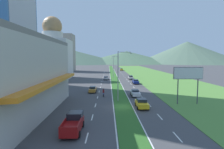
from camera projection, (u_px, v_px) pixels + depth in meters
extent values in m
plane|color=#424244|center=(123.00, 107.00, 33.53)|extent=(600.00, 600.00, 0.00)
cube|color=#2D6023|center=(114.00, 76.00, 93.28)|extent=(3.20, 240.00, 0.06)
cube|color=#518438|center=(154.00, 76.00, 93.71)|extent=(24.00, 240.00, 0.06)
cube|color=silver|center=(87.00, 138.00, 20.61)|extent=(0.16, 2.80, 0.01)
cube|color=silver|center=(92.00, 117.00, 27.71)|extent=(0.16, 2.80, 0.01)
cube|color=silver|center=(95.00, 105.00, 34.81)|extent=(0.16, 2.80, 0.01)
cube|color=silver|center=(98.00, 97.00, 41.91)|extent=(0.16, 2.80, 0.01)
cube|color=silver|center=(99.00, 92.00, 49.01)|extent=(0.16, 2.80, 0.01)
cube|color=silver|center=(100.00, 87.00, 56.11)|extent=(0.16, 2.80, 0.01)
cube|color=silver|center=(101.00, 84.00, 63.21)|extent=(0.16, 2.80, 0.01)
cube|color=silver|center=(102.00, 81.00, 70.31)|extent=(0.16, 2.80, 0.01)
cube|color=silver|center=(102.00, 79.00, 77.41)|extent=(0.16, 2.80, 0.01)
cube|color=silver|center=(103.00, 78.00, 84.51)|extent=(0.16, 2.80, 0.01)
cube|color=silver|center=(103.00, 76.00, 91.61)|extent=(0.16, 2.80, 0.01)
cube|color=silver|center=(104.00, 75.00, 98.71)|extent=(0.16, 2.80, 0.01)
cube|color=silver|center=(104.00, 74.00, 105.81)|extent=(0.16, 2.80, 0.01)
cube|color=silver|center=(104.00, 73.00, 112.91)|extent=(0.16, 2.80, 0.01)
cube|color=silver|center=(104.00, 72.00, 120.01)|extent=(0.16, 2.80, 0.01)
cube|color=silver|center=(177.00, 137.00, 20.82)|extent=(0.16, 2.80, 0.01)
cube|color=silver|center=(160.00, 117.00, 27.92)|extent=(0.16, 2.80, 0.01)
cube|color=silver|center=(149.00, 105.00, 35.02)|extent=(0.16, 2.80, 0.01)
cube|color=silver|center=(142.00, 97.00, 42.12)|extent=(0.16, 2.80, 0.01)
cube|color=silver|center=(137.00, 91.00, 49.22)|extent=(0.16, 2.80, 0.01)
cube|color=silver|center=(134.00, 87.00, 56.32)|extent=(0.16, 2.80, 0.01)
cube|color=silver|center=(131.00, 84.00, 63.42)|extent=(0.16, 2.80, 0.01)
cube|color=silver|center=(129.00, 81.00, 70.52)|extent=(0.16, 2.80, 0.01)
cube|color=silver|center=(127.00, 79.00, 77.62)|extent=(0.16, 2.80, 0.01)
cube|color=silver|center=(125.00, 77.00, 84.72)|extent=(0.16, 2.80, 0.01)
cube|color=silver|center=(124.00, 76.00, 91.82)|extent=(0.16, 2.80, 0.01)
cube|color=silver|center=(123.00, 75.00, 98.92)|extent=(0.16, 2.80, 0.01)
cube|color=silver|center=(122.00, 74.00, 106.02)|extent=(0.16, 2.80, 0.01)
cube|color=silver|center=(121.00, 73.00, 113.12)|extent=(0.16, 2.80, 0.01)
cube|color=silver|center=(120.00, 72.00, 120.22)|extent=(0.16, 2.80, 0.01)
cube|color=silver|center=(110.00, 76.00, 93.25)|extent=(0.16, 240.00, 0.01)
cube|color=silver|center=(117.00, 76.00, 93.32)|extent=(0.16, 240.00, 0.01)
cube|color=orange|center=(50.00, 82.00, 28.36)|extent=(2.82, 25.94, 0.63)
cube|color=silver|center=(53.00, 59.00, 80.09)|extent=(14.38, 14.38, 16.71)
cylinder|color=beige|center=(53.00, 36.00, 79.21)|extent=(8.60, 8.60, 3.28)
sphere|color=#B27F4C|center=(52.00, 26.00, 78.85)|extent=(8.19, 8.19, 8.19)
cube|color=#9E9384|center=(64.00, 53.00, 125.69)|extent=(12.80, 12.80, 24.79)
cone|color=#3D5647|center=(72.00, 57.00, 306.25)|extent=(174.06, 174.06, 22.22)
cone|color=#47664C|center=(126.00, 57.00, 318.26)|extent=(164.62, 164.62, 20.81)
cone|color=#516B56|center=(187.00, 52.00, 311.65)|extent=(172.67, 172.67, 36.60)
cylinder|color=#99999E|center=(118.00, 77.00, 37.46)|extent=(0.18, 0.18, 10.21)
cylinder|color=#99999E|center=(125.00, 52.00, 37.00)|extent=(2.59, 0.21, 0.10)
ellipsoid|color=silver|center=(131.00, 53.00, 36.99)|extent=(0.56, 0.28, 0.20)
cylinder|color=#99999E|center=(118.00, 70.00, 61.52)|extent=(0.18, 0.18, 9.51)
cylinder|color=#99999E|center=(115.00, 57.00, 61.15)|extent=(2.25, 0.22, 0.10)
ellipsoid|color=silver|center=(111.00, 57.00, 61.21)|extent=(0.56, 0.28, 0.20)
cylinder|color=#99999E|center=(113.00, 66.00, 85.49)|extent=(0.18, 0.18, 10.01)
cylinder|color=#99999E|center=(116.00, 56.00, 85.11)|extent=(2.24, 0.16, 0.10)
ellipsoid|color=silver|center=(118.00, 56.00, 85.18)|extent=(0.56, 0.28, 0.20)
cylinder|color=#4C4C51|center=(178.00, 92.00, 35.33)|extent=(0.20, 0.20, 4.96)
cylinder|color=#4C4C51|center=(198.00, 91.00, 35.41)|extent=(0.20, 0.20, 4.96)
cube|color=silver|center=(189.00, 73.00, 34.96)|extent=(5.47, 0.16, 2.11)
cube|color=#4C4C51|center=(188.00, 73.00, 35.08)|extent=(5.67, 0.08, 2.31)
cube|color=yellow|center=(142.00, 104.00, 33.02)|extent=(1.83, 4.50, 0.76)
cube|color=black|center=(142.00, 100.00, 33.15)|extent=(1.58, 1.98, 0.53)
cylinder|color=black|center=(148.00, 108.00, 31.69)|extent=(0.22, 0.64, 0.64)
cylinder|color=black|center=(138.00, 108.00, 31.65)|extent=(0.22, 0.64, 0.64)
cylinder|color=black|center=(145.00, 104.00, 34.46)|extent=(0.22, 0.64, 0.64)
cylinder|color=black|center=(136.00, 104.00, 34.43)|extent=(0.22, 0.64, 0.64)
cube|color=#B2B2B7|center=(131.00, 78.00, 77.07)|extent=(1.71, 4.61, 0.77)
cube|color=black|center=(131.00, 76.00, 77.20)|extent=(1.47, 2.03, 0.54)
cylinder|color=black|center=(133.00, 79.00, 75.70)|extent=(0.22, 0.64, 0.64)
cylinder|color=black|center=(129.00, 79.00, 75.67)|extent=(0.22, 0.64, 0.64)
cylinder|color=black|center=(132.00, 78.00, 78.55)|extent=(0.22, 0.64, 0.64)
cylinder|color=black|center=(128.00, 78.00, 78.51)|extent=(0.22, 0.64, 0.64)
cube|color=#C6842D|center=(93.00, 90.00, 48.20)|extent=(1.72, 4.59, 0.68)
cube|color=black|center=(93.00, 87.00, 47.97)|extent=(1.48, 2.02, 0.54)
cylinder|color=black|center=(90.00, 90.00, 49.63)|extent=(0.22, 0.64, 0.64)
cylinder|color=black|center=(96.00, 90.00, 49.67)|extent=(0.22, 0.64, 0.64)
cylinder|color=black|center=(89.00, 92.00, 46.80)|extent=(0.22, 0.64, 0.64)
cylinder|color=black|center=(96.00, 92.00, 46.83)|extent=(0.22, 0.64, 0.64)
cube|color=navy|center=(136.00, 82.00, 63.75)|extent=(1.81, 4.35, 0.76)
cube|color=black|center=(136.00, 80.00, 63.87)|extent=(1.56, 1.91, 0.40)
cylinder|color=black|center=(139.00, 83.00, 62.46)|extent=(0.22, 0.64, 0.64)
cylinder|color=black|center=(134.00, 83.00, 62.42)|extent=(0.22, 0.64, 0.64)
cylinder|color=black|center=(138.00, 82.00, 65.14)|extent=(0.22, 0.64, 0.64)
cylinder|color=black|center=(133.00, 82.00, 65.11)|extent=(0.22, 0.64, 0.64)
cube|color=#B2B2B7|center=(106.00, 78.00, 76.14)|extent=(1.87, 4.32, 0.62)
cube|color=black|center=(106.00, 77.00, 75.92)|extent=(1.61, 1.90, 0.46)
cylinder|color=black|center=(104.00, 79.00, 77.49)|extent=(0.22, 0.64, 0.64)
cylinder|color=black|center=(108.00, 79.00, 77.52)|extent=(0.22, 0.64, 0.64)
cylinder|color=black|center=(104.00, 79.00, 74.82)|extent=(0.22, 0.64, 0.64)
cylinder|color=black|center=(108.00, 79.00, 74.86)|extent=(0.22, 0.64, 0.64)
cube|color=silver|center=(135.00, 93.00, 43.15)|extent=(1.78, 4.67, 0.75)
cube|color=black|center=(135.00, 91.00, 43.29)|extent=(1.53, 2.05, 0.43)
cylinder|color=black|center=(140.00, 96.00, 41.76)|extent=(0.22, 0.64, 0.64)
cylinder|color=black|center=(132.00, 96.00, 41.73)|extent=(0.22, 0.64, 0.64)
cylinder|color=black|center=(138.00, 94.00, 44.64)|extent=(0.22, 0.64, 0.64)
cylinder|color=black|center=(131.00, 94.00, 44.61)|extent=(0.22, 0.64, 0.64)
cube|color=yellow|center=(122.00, 70.00, 131.72)|extent=(1.81, 4.34, 0.67)
cube|color=black|center=(122.00, 69.00, 131.84)|extent=(1.56, 1.91, 0.52)
cylinder|color=black|center=(123.00, 70.00, 130.43)|extent=(0.22, 0.64, 0.64)
cylinder|color=black|center=(120.00, 70.00, 130.39)|extent=(0.22, 0.64, 0.64)
cylinder|color=black|center=(123.00, 70.00, 133.11)|extent=(0.22, 0.64, 0.64)
cylinder|color=black|center=(120.00, 70.00, 133.07)|extent=(0.22, 0.64, 0.64)
cube|color=maroon|center=(73.00, 126.00, 22.09)|extent=(2.00, 5.40, 0.80)
cube|color=black|center=(75.00, 115.00, 23.61)|extent=(1.84, 2.00, 0.80)
cube|color=maroon|center=(63.00, 124.00, 20.92)|extent=(0.10, 3.20, 0.44)
cube|color=maroon|center=(79.00, 124.00, 20.96)|extent=(0.10, 3.20, 0.44)
cube|color=maroon|center=(68.00, 129.00, 19.40)|extent=(1.84, 0.10, 0.44)
cylinder|color=black|center=(68.00, 124.00, 23.72)|extent=(0.26, 0.80, 0.80)
cylinder|color=black|center=(83.00, 124.00, 23.76)|extent=(0.26, 0.80, 0.80)
cylinder|color=black|center=(62.00, 135.00, 20.49)|extent=(0.26, 0.80, 0.80)
cylinder|color=black|center=(79.00, 134.00, 20.53)|extent=(0.26, 0.80, 0.80)
cylinder|color=black|center=(104.00, 94.00, 43.76)|extent=(0.10, 0.60, 0.60)
cylinder|color=black|center=(103.00, 96.00, 42.37)|extent=(0.12, 0.60, 0.60)
cube|color=navy|center=(103.00, 94.00, 43.05)|extent=(0.20, 1.12, 0.25)
ellipsoid|color=navy|center=(103.00, 93.00, 43.22)|extent=(0.24, 0.44, 0.24)
cube|color=maroon|center=(103.00, 91.00, 42.89)|extent=(0.36, 0.28, 0.70)
sphere|color=black|center=(103.00, 89.00, 42.90)|extent=(0.26, 0.26, 0.26)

